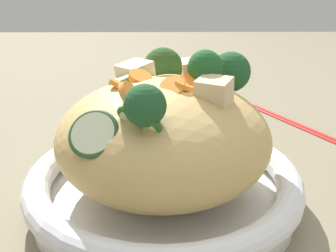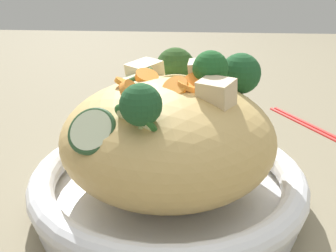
% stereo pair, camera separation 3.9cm
% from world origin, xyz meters
% --- Properties ---
extents(ground_plane, '(3.00, 3.00, 0.00)m').
position_xyz_m(ground_plane, '(0.00, 0.00, 0.00)').
color(ground_plane, gray).
extents(serving_bowl, '(0.30, 0.30, 0.05)m').
position_xyz_m(serving_bowl, '(0.00, 0.00, 0.02)').
color(serving_bowl, white).
rests_on(serving_bowl, ground_plane).
extents(noodle_heap, '(0.23, 0.23, 0.12)m').
position_xyz_m(noodle_heap, '(-0.00, -0.00, 0.08)').
color(noodle_heap, tan).
rests_on(noodle_heap, serving_bowl).
extents(broccoli_florets, '(0.15, 0.24, 0.07)m').
position_xyz_m(broccoli_florets, '(0.03, 0.04, 0.14)').
color(broccoli_florets, '#98C06F').
rests_on(broccoli_florets, serving_bowl).
extents(carrot_coins, '(0.10, 0.09, 0.03)m').
position_xyz_m(carrot_coins, '(-0.01, -0.01, 0.14)').
color(carrot_coins, orange).
rests_on(carrot_coins, serving_bowl).
extents(zucchini_slices, '(0.15, 0.20, 0.05)m').
position_xyz_m(zucchini_slices, '(-0.02, -0.01, 0.13)').
color(zucchini_slices, beige).
rests_on(zucchini_slices, serving_bowl).
extents(chicken_chunks, '(0.13, 0.13, 0.04)m').
position_xyz_m(chicken_chunks, '(0.02, 0.02, 0.14)').
color(chicken_chunks, beige).
rests_on(chicken_chunks, serving_bowl).
extents(chopsticks_pair, '(0.11, 0.20, 0.01)m').
position_xyz_m(chopsticks_pair, '(0.23, 0.25, 0.00)').
color(chopsticks_pair, red).
rests_on(chopsticks_pair, ground_plane).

